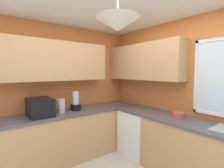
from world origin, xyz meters
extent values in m
cube|color=#D17238|center=(0.00, 1.63, 1.25)|extent=(3.81, 0.06, 2.50)
cube|color=#D17238|center=(-1.87, 0.00, 1.25)|extent=(0.06, 3.32, 2.50)
cube|color=white|center=(0.04, 1.59, 1.53)|extent=(0.04, 0.04, 1.12)
cube|color=tan|center=(-1.68, -0.20, 1.80)|extent=(0.32, 2.24, 0.70)
cube|color=tan|center=(-0.97, 1.44, 1.80)|extent=(1.75, 0.32, 0.70)
cone|color=silver|center=(0.00, 0.00, 2.08)|extent=(0.44, 0.44, 0.14)
cube|color=tan|center=(-1.53, 0.00, 0.42)|extent=(0.62, 2.90, 0.85)
cube|color=#4C4C51|center=(-1.53, 0.00, 0.87)|extent=(0.65, 2.93, 0.04)
cube|color=tan|center=(0.21, 1.29, 0.42)|extent=(2.87, 0.62, 0.85)
cube|color=#4C4C51|center=(0.21, 1.29, 0.87)|extent=(2.90, 0.65, 0.04)
cube|color=white|center=(-0.87, 1.26, 0.42)|extent=(0.60, 0.60, 0.84)
cube|color=black|center=(-1.53, -0.38, 1.03)|extent=(0.48, 0.36, 0.29)
cylinder|color=#B7B7BC|center=(-1.51, -0.03, 1.01)|extent=(0.13, 0.13, 0.24)
cylinder|color=#B74C42|center=(-0.08, 1.29, 0.93)|extent=(0.18, 0.18, 0.09)
cube|color=black|center=(-1.53, 0.25, 0.94)|extent=(0.15, 0.15, 0.11)
cylinder|color=#B2BCC6|center=(-1.53, 0.25, 1.12)|extent=(0.12, 0.12, 0.25)
camera|label=1|loc=(1.29, -1.06, 1.61)|focal=26.40mm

